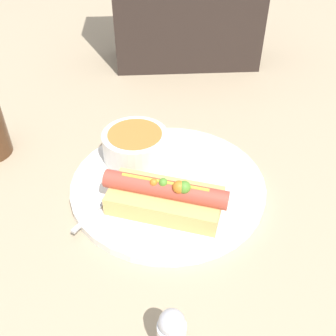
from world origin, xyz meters
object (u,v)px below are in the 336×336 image
object	(u,v)px
soup_bowl	(135,145)
salt_shaker	(172,334)
spoon	(126,181)
hot_dog	(165,197)

from	to	relation	value
soup_bowl	salt_shaker	world-z (taller)	salt_shaker
soup_bowl	spoon	size ratio (longest dim) A/B	0.76
hot_dog	spoon	size ratio (longest dim) A/B	1.25
hot_dog	soup_bowl	xyz separation A→B (m)	(-0.04, 0.12, 0.00)
hot_dog	spoon	distance (m)	0.08
soup_bowl	spoon	xyz separation A→B (m)	(-0.01, -0.06, -0.02)
soup_bowl	salt_shaker	distance (m)	0.32
soup_bowl	salt_shaker	xyz separation A→B (m)	(0.04, -0.32, -0.00)
soup_bowl	salt_shaker	size ratio (longest dim) A/B	1.46
soup_bowl	spoon	world-z (taller)	soup_bowl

